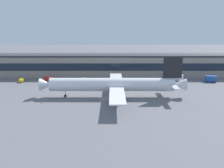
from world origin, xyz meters
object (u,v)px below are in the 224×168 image
at_px(catering_truck, 177,77).
at_px(traffic_cone_1, 120,102).
at_px(pushback_tractor, 82,79).
at_px(traffic_cone_0, 151,106).
at_px(stair_truck, 211,79).
at_px(crew_van, 48,79).
at_px(traffic_cone_2, 42,102).
at_px(follow_me_car, 22,80).
at_px(airliner, 114,85).

xyz_separation_m(catering_truck, traffic_cone_1, (-33.99, -41.54, -1.99)).
relative_size(pushback_tractor, catering_truck, 0.71).
bearing_deg(traffic_cone_0, stair_truck, 47.77).
height_order(crew_van, catering_truck, catering_truck).
distance_m(stair_truck, catering_truck, 18.16).
xyz_separation_m(stair_truck, traffic_cone_1, (-51.92, -38.68, -1.68)).
relative_size(traffic_cone_1, traffic_cone_2, 0.81).
relative_size(stair_truck, follow_me_car, 1.39).
bearing_deg(traffic_cone_2, stair_truck, 25.10).
distance_m(airliner, traffic_cone_0, 20.73).
height_order(pushback_tractor, traffic_cone_1, pushback_tractor).
bearing_deg(traffic_cone_2, catering_truck, 32.56).
xyz_separation_m(airliner, pushback_tractor, (-17.99, 32.78, -4.62)).
bearing_deg(traffic_cone_1, crew_van, 134.58).
height_order(airliner, follow_me_car, airliner).
distance_m(pushback_tractor, catering_truck, 54.44).
bearing_deg(crew_van, catering_truck, 1.19).
xyz_separation_m(traffic_cone_0, traffic_cone_1, (-11.86, 5.45, 0.01)).
bearing_deg(catering_truck, follow_me_car, -178.03).
bearing_deg(pushback_tractor, catering_truck, 0.20).
height_order(airliner, stair_truck, airliner).
bearing_deg(traffic_cone_1, stair_truck, 36.68).
xyz_separation_m(stair_truck, traffic_cone_2, (-84.19, -39.45, -1.61)).
xyz_separation_m(follow_me_car, catering_truck, (88.11, 3.03, 1.20)).
xyz_separation_m(airliner, traffic_cone_2, (-29.84, -9.34, -5.30)).
bearing_deg(airliner, stair_truck, 28.98).
xyz_separation_m(pushback_tractor, follow_me_car, (-33.69, -2.84, 0.04)).
bearing_deg(traffic_cone_0, pushback_tractor, 124.61).
height_order(follow_me_car, traffic_cone_2, follow_me_car).
relative_size(follow_me_car, traffic_cone_0, 7.67).
distance_m(traffic_cone_0, traffic_cone_2, 44.38).
distance_m(airliner, pushback_tractor, 37.68).
relative_size(crew_van, catering_truck, 0.71).
distance_m(pushback_tractor, traffic_cone_1, 46.13).
relative_size(catering_truck, traffic_cone_2, 10.30).
distance_m(airliner, stair_truck, 62.24).
distance_m(airliner, follow_me_car, 59.90).
xyz_separation_m(airliner, follow_me_car, (-51.68, 29.94, -4.58)).
bearing_deg(traffic_cone_0, traffic_cone_2, 173.95).
height_order(pushback_tractor, traffic_cone_2, pushback_tractor).
bearing_deg(traffic_cone_1, traffic_cone_0, -24.67).
bearing_deg(pushback_tractor, stair_truck, -2.12).
bearing_deg(traffic_cone_0, follow_me_car, 146.33).
xyz_separation_m(pushback_tractor, crew_van, (-19.00, -1.33, 0.41)).
height_order(catering_truck, traffic_cone_2, catering_truck).
bearing_deg(stair_truck, follow_me_car, -179.91).
bearing_deg(traffic_cone_2, airliner, 17.38).
distance_m(crew_van, traffic_cone_2, 41.42).
relative_size(stair_truck, traffic_cone_2, 8.45).
xyz_separation_m(crew_van, traffic_cone_1, (39.43, -40.02, -1.16)).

